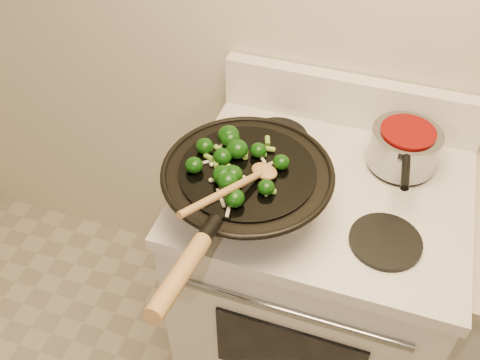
% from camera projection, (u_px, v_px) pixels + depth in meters
% --- Properties ---
extents(stove, '(0.78, 0.67, 1.08)m').
position_uv_depth(stove, '(311.00, 280.00, 1.78)').
color(stove, white).
rests_on(stove, ground).
extents(wok, '(0.43, 0.71, 0.24)m').
position_uv_depth(wok, '(247.00, 187.00, 1.34)').
color(wok, black).
rests_on(wok, stove).
extents(stirfry, '(0.24, 0.29, 0.05)m').
position_uv_depth(stirfry, '(232.00, 161.00, 1.30)').
color(stirfry, '#0C3208').
rests_on(stirfry, wok).
extents(wooden_spoon, '(0.16, 0.30, 0.09)m').
position_uv_depth(wooden_spoon, '(243.00, 183.00, 1.23)').
color(wooden_spoon, '#A87942').
rests_on(wooden_spoon, wok).
extents(saucepan, '(0.19, 0.31, 0.11)m').
position_uv_depth(saucepan, '(404.00, 147.00, 1.48)').
color(saucepan, gray).
rests_on(saucepan, stove).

